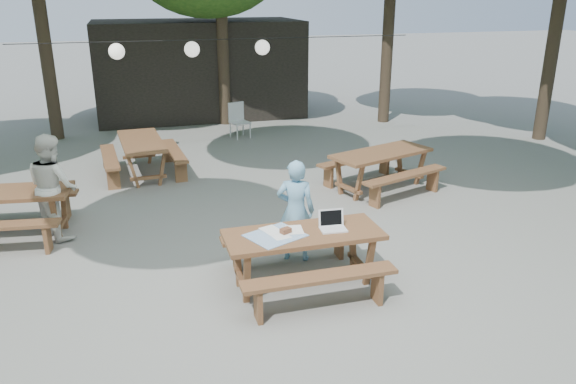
# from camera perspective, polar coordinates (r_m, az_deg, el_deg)

# --- Properties ---
(ground) EXTENTS (80.00, 80.00, 0.00)m
(ground) POSITION_cam_1_polar(r_m,az_deg,el_deg) (7.90, -1.94, -7.56)
(ground) COLOR slate
(ground) RESTS_ON ground
(pavilion) EXTENTS (6.00, 3.00, 2.80)m
(pavilion) POSITION_cam_1_polar(r_m,az_deg,el_deg) (17.59, -9.04, 12.29)
(pavilion) COLOR black
(pavilion) RESTS_ON ground
(main_picnic_table) EXTENTS (2.00, 1.58, 0.75)m
(main_picnic_table) POSITION_cam_1_polar(r_m,az_deg,el_deg) (7.26, 1.55, -6.73)
(main_picnic_table) COLOR brown
(main_picnic_table) RESTS_ON ground
(picnic_table_nw) EXTENTS (2.09, 1.81, 0.75)m
(picnic_table_nw) POSITION_cam_1_polar(r_m,az_deg,el_deg) (9.69, -26.78, -1.96)
(picnic_table_nw) COLOR brown
(picnic_table_nw) RESTS_ON ground
(picnic_table_ne) EXTENTS (2.31, 2.11, 0.75)m
(picnic_table_ne) POSITION_cam_1_polar(r_m,az_deg,el_deg) (10.90, 9.38, 2.23)
(picnic_table_ne) COLOR brown
(picnic_table_ne) RESTS_ON ground
(picnic_table_far_w) EXTENTS (1.72, 2.05, 0.75)m
(picnic_table_far_w) POSITION_cam_1_polar(r_m,az_deg,el_deg) (12.00, -14.55, 3.49)
(picnic_table_far_w) COLOR brown
(picnic_table_far_w) RESTS_ON ground
(woman) EXTENTS (0.63, 0.54, 1.47)m
(woman) POSITION_cam_1_polar(r_m,az_deg,el_deg) (7.83, 0.79, -1.90)
(woman) COLOR #75B0D5
(woman) RESTS_ON ground
(second_person) EXTENTS (0.94, 1.00, 1.63)m
(second_person) POSITION_cam_1_polar(r_m,az_deg,el_deg) (9.28, -22.77, 0.56)
(second_person) COLOR white
(second_person) RESTS_ON ground
(plastic_chair) EXTENTS (0.55, 0.55, 0.90)m
(plastic_chair) POSITION_cam_1_polar(r_m,az_deg,el_deg) (14.74, -4.92, 6.52)
(plastic_chair) COLOR silver
(plastic_chair) RESTS_ON ground
(laptop) EXTENTS (0.35, 0.28, 0.24)m
(laptop) POSITION_cam_1_polar(r_m,az_deg,el_deg) (7.21, 4.51, -3.26)
(laptop) COLOR white
(laptop) RESTS_ON main_picnic_table
(tabletop_clutter) EXTENTS (0.82, 0.76, 0.08)m
(tabletop_clutter) POSITION_cam_1_polar(r_m,az_deg,el_deg) (7.02, -1.05, -4.30)
(tabletop_clutter) COLOR #3676B9
(tabletop_clutter) RESTS_ON main_picnic_table
(paper_lanterns) EXTENTS (9.00, 0.34, 0.38)m
(paper_lanterns) POSITION_cam_1_polar(r_m,az_deg,el_deg) (12.95, -9.67, 14.11)
(paper_lanterns) COLOR black
(paper_lanterns) RESTS_ON ground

